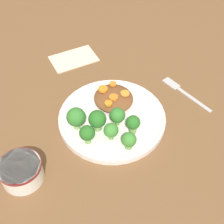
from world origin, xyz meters
The scene contains 18 objects.
ground_plane centered at (0.00, 0.00, 0.00)m, with size 4.00×4.00×0.00m, color brown.
plate centered at (0.00, 0.00, 0.01)m, with size 0.27×0.27×0.02m.
dip_bowl centered at (-0.26, -0.01, 0.03)m, with size 0.10×0.10×0.05m.
stew_mound centered at (0.03, 0.04, 0.03)m, with size 0.10×0.11×0.03m, color brown.
broccoli_floret_0 centered at (-0.05, -0.01, 0.05)m, with size 0.04×0.04×0.06m.
broccoli_floret_1 centered at (-0.01, -0.03, 0.05)m, with size 0.04×0.04×0.05m.
broccoli_floret_2 centered at (0.01, -0.07, 0.05)m, with size 0.03×0.03×0.05m.
broccoli_floret_3 centered at (-0.03, -0.10, 0.04)m, with size 0.04×0.04×0.05m.
broccoli_floret_4 centered at (-0.05, -0.06, 0.05)m, with size 0.04×0.04×0.05m.
broccoli_floret_5 centered at (-0.10, -0.03, 0.05)m, with size 0.04×0.04×0.05m.
broccoli_floret_6 centered at (-0.09, 0.02, 0.05)m, with size 0.05×0.05×0.06m.
carrot_slice_0 centered at (0.02, 0.02, 0.05)m, with size 0.02×0.02×0.01m, color orange.
carrot_slice_1 centered at (0.06, 0.02, 0.05)m, with size 0.02×0.02×0.00m, color orange.
carrot_slice_2 centered at (0.05, 0.07, 0.05)m, with size 0.02×0.02×0.01m, color orange.
carrot_slice_3 centered at (0.00, 0.01, 0.05)m, with size 0.02×0.02×0.01m, color orange.
carrot_slice_4 centered at (0.02, 0.06, 0.05)m, with size 0.03×0.03×0.01m, color orange.
fork centered at (0.22, -0.04, 0.00)m, with size 0.03×0.17×0.01m.
napkin centered at (0.06, 0.28, 0.00)m, with size 0.15×0.11×0.01m.
Camera 1 is at (-0.32, -0.42, 0.61)m, focal length 50.00 mm.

